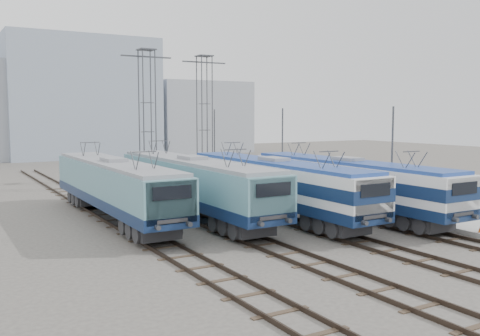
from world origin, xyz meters
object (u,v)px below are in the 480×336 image
catenary_tower_west (147,113)px  locomotive_far_right (349,181)px  locomotive_far_left (115,185)px  catenary_tower_east (205,113)px  mast_rear (215,144)px  mast_mid (282,151)px  mast_front (392,162)px  locomotive_center_right (275,182)px  locomotive_center_left (194,183)px

catenary_tower_west → locomotive_far_right: bearing=-69.6°
locomotive_far_left → locomotive_far_right: 14.69m
catenary_tower_east → mast_rear: bearing=43.6°
mast_mid → mast_front: bearing=-90.0°
mast_front → mast_mid: 12.00m
catenary_tower_west → mast_rear: bearing=24.9°
catenary_tower_west → mast_front: catenary_tower_west is taller
catenary_tower_west → mast_front: (8.60, -20.00, -3.14)m
locomotive_center_right → catenary_tower_east: (4.25, 18.38, 4.38)m
locomotive_center_right → catenary_tower_east: size_ratio=1.48×
locomotive_center_right → mast_rear: 21.38m
locomotive_center_left → mast_front: 12.47m
locomotive_far_right → mast_rear: mast_rear is taller
mast_front → mast_mid: size_ratio=1.00×
locomotive_center_left → catenary_tower_east: size_ratio=1.52×
locomotive_center_left → mast_rear: size_ratio=2.60×
catenary_tower_west → catenary_tower_east: size_ratio=1.00×
locomotive_center_right → mast_mid: size_ratio=2.53×
mast_mid → catenary_tower_east: bearing=101.9°
mast_mid → mast_rear: bearing=90.0°
locomotive_center_right → mast_rear: mast_rear is taller
locomotive_center_right → mast_rear: (6.35, 20.38, 1.24)m
locomotive_far_left → locomotive_center_left: 4.79m
locomotive_center_right → mast_front: 7.41m
locomotive_far_right → mast_front: (1.85, -1.87, 1.27)m
locomotive_far_right → mast_front: bearing=-45.3°
locomotive_center_right → mast_front: size_ratio=2.53×
mast_mid → catenary_tower_west: bearing=137.1°
mast_front → mast_rear: same height
locomotive_center_left → locomotive_far_left: bearing=160.1°
locomotive_far_left → mast_front: (15.35, -7.65, 1.27)m
locomotive_far_right → catenary_tower_east: bearing=90.7°
catenary_tower_west → mast_mid: catenary_tower_west is taller
locomotive_far_right → catenary_tower_east: 20.61m
locomotive_far_right → catenary_tower_west: size_ratio=1.45×
locomotive_far_right → mast_mid: size_ratio=2.49×
catenary_tower_east → mast_mid: (2.10, -10.00, -3.14)m
locomotive_far_left → locomotive_center_right: (9.00, -4.03, 0.03)m
locomotive_far_right → mast_mid: (1.85, 10.13, 1.27)m
mast_rear → mast_front: bearing=-90.0°
catenary_tower_west → mast_mid: bearing=-42.9°
locomotive_center_left → mast_front: size_ratio=2.60×
mast_mid → mast_rear: 12.00m
locomotive_far_right → catenary_tower_east: (-0.25, 20.13, 4.41)m
locomotive_far_left → catenary_tower_east: 20.03m
locomotive_far_left → locomotive_far_right: (13.50, -5.78, -0.00)m
locomotive_far_left → mast_mid: (15.35, 4.35, 1.27)m
locomotive_far_right → mast_rear: size_ratio=2.49×
catenary_tower_east → mast_mid: 10.69m
mast_front → locomotive_far_right: bearing=134.7°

